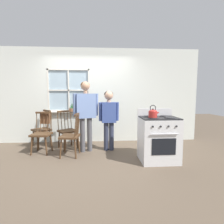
{
  "coord_description": "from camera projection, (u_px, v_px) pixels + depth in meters",
  "views": [
    {
      "loc": [
        0.31,
        -3.72,
        1.4
      ],
      "look_at": [
        0.57,
        0.14,
        1.0
      ],
      "focal_mm": 28.0,
      "sensor_mm": 36.0,
      "label": 1
    }
  ],
  "objects": [
    {
      "name": "chair_center_cluster",
      "position": [
        67.0,
        131.0,
        4.5
      ],
      "size": [
        0.57,
        0.57,
        0.97
      ],
      "rotation": [
        0.0,
        0.0,
        0.62
      ],
      "color": "#4C331E",
      "rests_on": "ground_plane"
    },
    {
      "name": "chair_by_window",
      "position": [
        42.0,
        134.0,
        4.14
      ],
      "size": [
        0.45,
        0.44,
        0.97
      ],
      "rotation": [
        0.0,
        0.0,
        -0.09
      ],
      "color": "#4C331E",
      "rests_on": "ground_plane"
    },
    {
      "name": "stove",
      "position": [
        158.0,
        139.0,
        3.65
      ],
      "size": [
        0.76,
        0.68,
        1.08
      ],
      "color": "silver",
      "rests_on": "ground_plane"
    },
    {
      "name": "wall_back",
      "position": [
        91.0,
        96.0,
        5.07
      ],
      "size": [
        6.4,
        0.16,
        2.7
      ],
      "color": "silver",
      "rests_on": "ground_plane"
    },
    {
      "name": "potted_plant",
      "position": [
        72.0,
        109.0,
        4.98
      ],
      "size": [
        0.16,
        0.16,
        0.25
      ],
      "color": "#935B3D",
      "rests_on": "wall_back"
    },
    {
      "name": "ground_plane",
      "position": [
        86.0,
        158.0,
        3.82
      ],
      "size": [
        16.0,
        16.0,
        0.0
      ],
      "primitive_type": "plane",
      "color": "brown"
    },
    {
      "name": "chair_near_wall",
      "position": [
        71.0,
        136.0,
        3.93
      ],
      "size": [
        0.44,
        0.46,
        0.97
      ],
      "rotation": [
        0.0,
        0.0,
        -1.67
      ],
      "color": "#4C331E",
      "rests_on": "ground_plane"
    },
    {
      "name": "handbag",
      "position": [
        45.0,
        118.0,
        4.34
      ],
      "size": [
        0.23,
        0.2,
        0.31
      ],
      "color": "brown",
      "rests_on": "chair_by_window"
    },
    {
      "name": "kettle",
      "position": [
        153.0,
        113.0,
        3.45
      ],
      "size": [
        0.21,
        0.17,
        0.25
      ],
      "color": "red",
      "rests_on": "stove"
    },
    {
      "name": "person_elderly_left",
      "position": [
        86.0,
        109.0,
        4.18
      ],
      "size": [
        0.62,
        0.34,
        1.69
      ],
      "rotation": [
        0.0,
        0.0,
        0.31
      ],
      "color": "#4C4C51",
      "rests_on": "ground_plane"
    },
    {
      "name": "person_teen_center",
      "position": [
        109.0,
        114.0,
        4.29
      ],
      "size": [
        0.5,
        0.24,
        1.48
      ],
      "rotation": [
        0.0,
        0.0,
        0.05
      ],
      "color": "#2D3347",
      "rests_on": "ground_plane"
    },
    {
      "name": "chair_near_stove",
      "position": [
        42.0,
        130.0,
        4.65
      ],
      "size": [
        0.58,
        0.58,
        0.97
      ],
      "rotation": [
        0.0,
        0.0,
        -0.84
      ],
      "color": "#4C331E",
      "rests_on": "ground_plane"
    }
  ]
}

